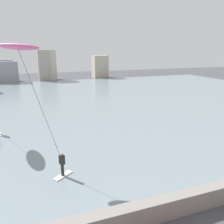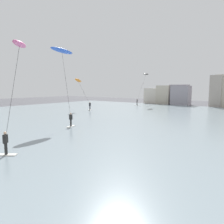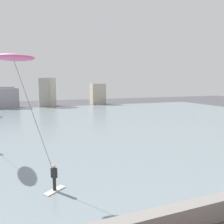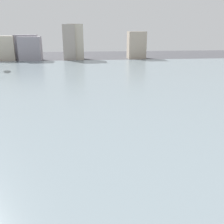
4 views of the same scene
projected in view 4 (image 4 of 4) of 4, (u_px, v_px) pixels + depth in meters
name	position (u px, v px, depth m)	size (l,w,h in m)	color
water_bay	(76.00, 87.00, 29.91)	(84.00, 52.00, 0.10)	gray
far_shore_buildings	(52.00, 46.00, 55.34)	(37.09, 4.91, 7.71)	beige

